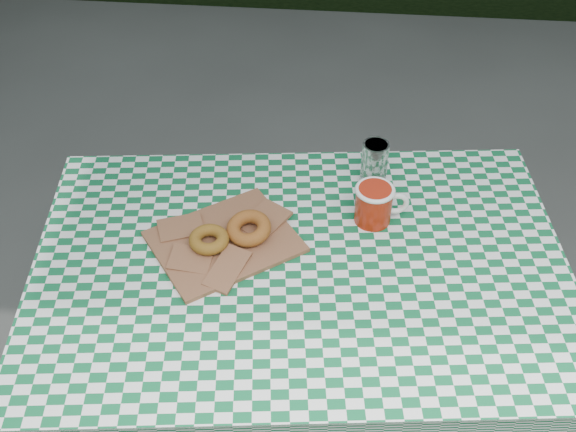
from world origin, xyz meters
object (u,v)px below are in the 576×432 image
object	(u,v)px
coffee_mug	(374,204)
paper_bag	(224,241)
table	(299,366)
drinking_glass	(374,163)

from	to	relation	value
coffee_mug	paper_bag	bearing A→B (deg)	-170.55
table	paper_bag	world-z (taller)	paper_bag
table	coffee_mug	size ratio (longest dim) A/B	6.82
table	drinking_glass	distance (m)	0.55
paper_bag	drinking_glass	world-z (taller)	drinking_glass
drinking_glass	paper_bag	bearing A→B (deg)	-143.25
coffee_mug	table	bearing A→B (deg)	-143.82
table	drinking_glass	size ratio (longest dim) A/B	9.95
coffee_mug	drinking_glass	size ratio (longest dim) A/B	1.46
coffee_mug	drinking_glass	distance (m)	0.14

